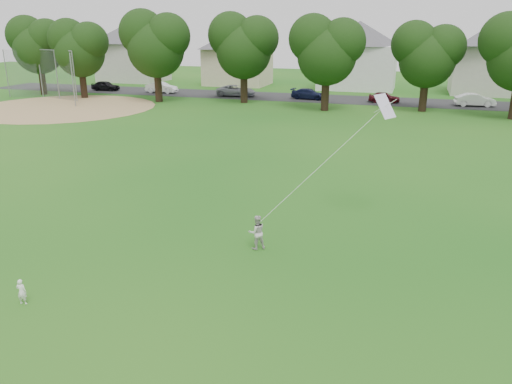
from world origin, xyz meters
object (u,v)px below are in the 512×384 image
(toddler, at_px, (22,292))
(older_boy, at_px, (257,232))
(kite, at_px, (323,164))
(baseball_backstop, at_px, (52,75))

(toddler, bearing_deg, older_boy, -144.72)
(older_boy, height_order, kite, kite)
(baseball_backstop, bearing_deg, toddler, -52.85)
(kite, height_order, baseball_backstop, kite)
(older_boy, xyz_separation_m, kite, (1.97, 2.01, 2.22))
(older_boy, bearing_deg, baseball_backstop, -77.22)
(toddler, xyz_separation_m, older_boy, (5.41, 5.69, 0.24))
(toddler, bearing_deg, kite, -144.96)
(older_boy, relative_size, baseball_backstop, 0.11)
(older_boy, bearing_deg, toddler, 12.02)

